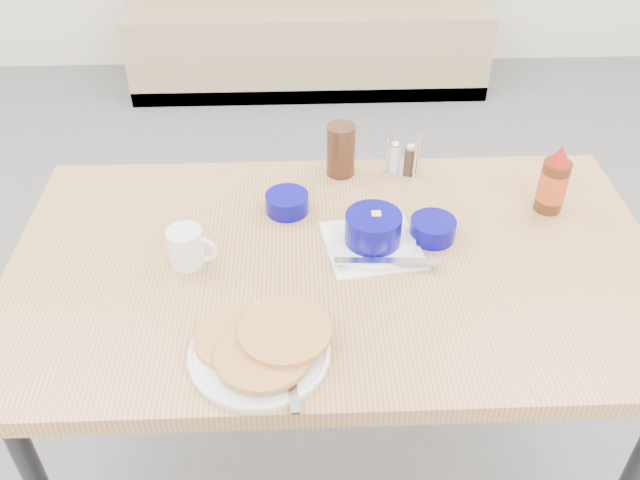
{
  "coord_description": "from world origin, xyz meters",
  "views": [
    {
      "loc": [
        -0.08,
        -0.86,
        1.7
      ],
      "look_at": [
        -0.04,
        0.24,
        0.82
      ],
      "focal_mm": 38.0,
      "sensor_mm": 36.0,
      "label": 1
    }
  ],
  "objects_px": {
    "pancake_plate": "(261,347)",
    "coffee_mug": "(188,247)",
    "amber_tumbler": "(341,150)",
    "syrup_bottle": "(553,182)",
    "condiment_caddy": "(402,160)",
    "creamer_bowl": "(287,203)",
    "dining_table": "(336,281)",
    "grits_setting": "(373,233)",
    "butter_bowl": "(433,229)",
    "booth_bench": "(308,17)"
  },
  "relations": [
    {
      "from": "pancake_plate",
      "to": "coffee_mug",
      "type": "height_order",
      "value": "coffee_mug"
    },
    {
      "from": "amber_tumbler",
      "to": "syrup_bottle",
      "type": "xyz_separation_m",
      "value": [
        0.48,
        -0.17,
        0.01
      ]
    },
    {
      "from": "condiment_caddy",
      "to": "creamer_bowl",
      "type": "bearing_deg",
      "value": -131.19
    },
    {
      "from": "dining_table",
      "to": "amber_tumbler",
      "type": "height_order",
      "value": "amber_tumbler"
    },
    {
      "from": "grits_setting",
      "to": "dining_table",
      "type": "bearing_deg",
      "value": -152.46
    },
    {
      "from": "grits_setting",
      "to": "coffee_mug",
      "type": "bearing_deg",
      "value": -174.15
    },
    {
      "from": "butter_bowl",
      "to": "grits_setting",
      "type": "bearing_deg",
      "value": -168.93
    },
    {
      "from": "pancake_plate",
      "to": "butter_bowl",
      "type": "bearing_deg",
      "value": 41.88
    },
    {
      "from": "grits_setting",
      "to": "booth_bench",
      "type": "bearing_deg",
      "value": 91.89
    },
    {
      "from": "syrup_bottle",
      "to": "pancake_plate",
      "type": "bearing_deg",
      "value": -146.94
    },
    {
      "from": "pancake_plate",
      "to": "butter_bowl",
      "type": "distance_m",
      "value": 0.5
    },
    {
      "from": "butter_bowl",
      "to": "syrup_bottle",
      "type": "distance_m",
      "value": 0.31
    },
    {
      "from": "butter_bowl",
      "to": "dining_table",
      "type": "bearing_deg",
      "value": -162.34
    },
    {
      "from": "grits_setting",
      "to": "condiment_caddy",
      "type": "relative_size",
      "value": 2.47
    },
    {
      "from": "booth_bench",
      "to": "grits_setting",
      "type": "bearing_deg",
      "value": -88.11
    },
    {
      "from": "pancake_plate",
      "to": "amber_tumbler",
      "type": "xyz_separation_m",
      "value": [
        0.18,
        0.6,
        0.05
      ]
    },
    {
      "from": "coffee_mug",
      "to": "creamer_bowl",
      "type": "bearing_deg",
      "value": 40.83
    },
    {
      "from": "amber_tumbler",
      "to": "syrup_bottle",
      "type": "distance_m",
      "value": 0.51
    },
    {
      "from": "grits_setting",
      "to": "syrup_bottle",
      "type": "relative_size",
      "value": 1.47
    },
    {
      "from": "grits_setting",
      "to": "condiment_caddy",
      "type": "distance_m",
      "value": 0.31
    },
    {
      "from": "booth_bench",
      "to": "coffee_mug",
      "type": "relative_size",
      "value": 17.62
    },
    {
      "from": "grits_setting",
      "to": "creamer_bowl",
      "type": "bearing_deg",
      "value": 143.26
    },
    {
      "from": "condiment_caddy",
      "to": "syrup_bottle",
      "type": "relative_size",
      "value": 0.59
    },
    {
      "from": "creamer_bowl",
      "to": "amber_tumbler",
      "type": "bearing_deg",
      "value": 49.55
    },
    {
      "from": "butter_bowl",
      "to": "condiment_caddy",
      "type": "bearing_deg",
      "value": 96.97
    },
    {
      "from": "coffee_mug",
      "to": "syrup_bottle",
      "type": "height_order",
      "value": "syrup_bottle"
    },
    {
      "from": "condiment_caddy",
      "to": "syrup_bottle",
      "type": "bearing_deg",
      "value": -8.07
    },
    {
      "from": "booth_bench",
      "to": "creamer_bowl",
      "type": "relative_size",
      "value": 18.89
    },
    {
      "from": "coffee_mug",
      "to": "butter_bowl",
      "type": "distance_m",
      "value": 0.53
    },
    {
      "from": "dining_table",
      "to": "creamer_bowl",
      "type": "xyz_separation_m",
      "value": [
        -0.1,
        0.18,
        0.08
      ]
    },
    {
      "from": "coffee_mug",
      "to": "syrup_bottle",
      "type": "xyz_separation_m",
      "value": [
        0.82,
        0.16,
        0.03
      ]
    },
    {
      "from": "syrup_bottle",
      "to": "creamer_bowl",
      "type": "bearing_deg",
      "value": 178.59
    },
    {
      "from": "booth_bench",
      "to": "grits_setting",
      "type": "relative_size",
      "value": 7.6
    },
    {
      "from": "coffee_mug",
      "to": "syrup_bottle",
      "type": "relative_size",
      "value": 0.63
    },
    {
      "from": "booth_bench",
      "to": "butter_bowl",
      "type": "distance_m",
      "value": 2.51
    },
    {
      "from": "grits_setting",
      "to": "butter_bowl",
      "type": "relative_size",
      "value": 2.46
    },
    {
      "from": "condiment_caddy",
      "to": "pancake_plate",
      "type": "bearing_deg",
      "value": -99.07
    },
    {
      "from": "creamer_bowl",
      "to": "booth_bench",
      "type": "bearing_deg",
      "value": 87.46
    },
    {
      "from": "dining_table",
      "to": "syrup_bottle",
      "type": "bearing_deg",
      "value": 18.21
    },
    {
      "from": "butter_bowl",
      "to": "amber_tumbler",
      "type": "bearing_deg",
      "value": 124.71
    },
    {
      "from": "pancake_plate",
      "to": "butter_bowl",
      "type": "height_order",
      "value": "same"
    },
    {
      "from": "butter_bowl",
      "to": "amber_tumbler",
      "type": "relative_size",
      "value": 0.76
    },
    {
      "from": "booth_bench",
      "to": "dining_table",
      "type": "xyz_separation_m",
      "value": [
        0.0,
        -2.53,
        0.35
      ]
    },
    {
      "from": "amber_tumbler",
      "to": "condiment_caddy",
      "type": "relative_size",
      "value": 1.32
    },
    {
      "from": "condiment_caddy",
      "to": "grits_setting",
      "type": "bearing_deg",
      "value": -88.92
    },
    {
      "from": "coffee_mug",
      "to": "grits_setting",
      "type": "height_order",
      "value": "same"
    },
    {
      "from": "booth_bench",
      "to": "coffee_mug",
      "type": "distance_m",
      "value": 2.59
    },
    {
      "from": "amber_tumbler",
      "to": "dining_table",
      "type": "bearing_deg",
      "value": -95.1
    },
    {
      "from": "pancake_plate",
      "to": "condiment_caddy",
      "type": "xyz_separation_m",
      "value": [
        0.34,
        0.6,
        0.02
      ]
    },
    {
      "from": "grits_setting",
      "to": "butter_bowl",
      "type": "xyz_separation_m",
      "value": [
        0.14,
        0.03,
        -0.01
      ]
    }
  ]
}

